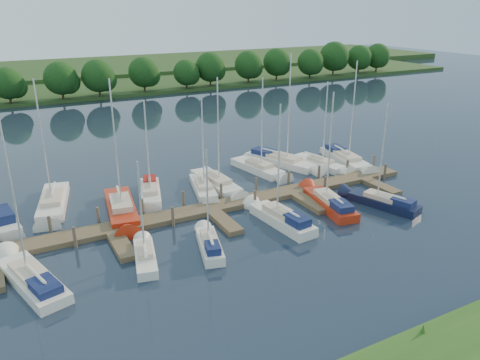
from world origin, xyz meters
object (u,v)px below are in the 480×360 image
motorboat (5,223)px  sailboat_s_2 (209,245)px  dock (213,212)px  sailboat_n_5 (204,189)px

motorboat → sailboat_s_2: bearing=130.7°
motorboat → dock: bearing=151.8°
sailboat_n_5 → sailboat_s_2: bearing=82.2°
sailboat_n_5 → dock: bearing=88.6°
sailboat_s_2 → dock: bearing=78.4°
motorboat → sailboat_n_5: (16.27, -0.55, -0.08)m
dock → sailboat_n_5: sailboat_n_5 is taller
dock → motorboat: motorboat is taller
dock → sailboat_n_5: bearing=74.8°
sailboat_n_5 → sailboat_s_2: size_ratio=1.18×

